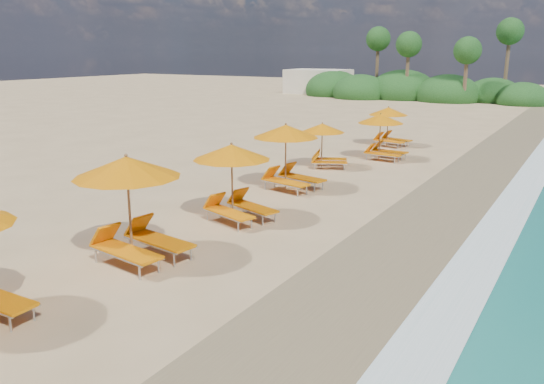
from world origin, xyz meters
name	(u,v)px	position (x,y,z in m)	size (l,w,h in m)	color
ground	(272,233)	(0.00, 0.00, 0.00)	(160.00, 160.00, 0.00)	tan
wet_sand	(410,259)	(4.00, 0.00, 0.01)	(4.00, 160.00, 0.01)	olive
surf_foam	(528,280)	(6.70, 0.00, 0.03)	(4.00, 160.00, 0.01)	white
station_3	(134,202)	(-1.83, -3.47, 1.48)	(3.11, 2.95, 2.64)	olive
station_4	(236,177)	(-1.57, 0.51, 1.33)	(3.01, 2.94, 2.38)	olive
station_5	(290,153)	(-2.08, 4.78, 1.38)	(2.98, 2.86, 2.46)	olive
station_6	(325,142)	(-2.61, 9.00, 1.12)	(2.63, 2.62, 2.00)	olive
station_7	(383,134)	(-1.08, 12.09, 1.23)	(2.47, 2.31, 2.19)	olive
station_8	(390,124)	(-2.05, 15.94, 1.19)	(2.59, 2.48, 2.13)	olive
treeline	(411,90)	(-9.94, 45.51, 1.00)	(25.80, 8.80, 9.74)	#163D14
beach_building	(318,81)	(-22.00, 48.00, 1.40)	(7.00, 5.00, 2.80)	beige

